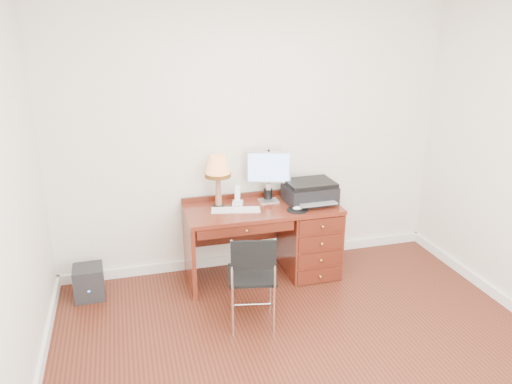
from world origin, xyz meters
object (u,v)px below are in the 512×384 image
object	(u,v)px
desk	(292,235)
chair	(254,271)
leg_lamp	(218,169)
printer	(310,192)
equipment_box	(89,282)
phone	(238,200)
monitor	(268,170)

from	to	relation	value
desk	chair	size ratio (longest dim) A/B	1.76
desk	leg_lamp	size ratio (longest dim) A/B	2.92
printer	equipment_box	world-z (taller)	printer
desk	printer	bearing A→B (deg)	4.38
leg_lamp	phone	size ratio (longest dim) A/B	2.45
monitor	equipment_box	size ratio (longest dim) A/B	1.64
desk	phone	xyz separation A→B (m)	(-0.55, 0.09, 0.40)
printer	phone	world-z (taller)	printer
phone	equipment_box	bearing A→B (deg)	-158.81
printer	phone	bearing A→B (deg)	172.19
leg_lamp	phone	xyz separation A→B (m)	(0.19, -0.02, -0.32)
leg_lamp	chair	size ratio (longest dim) A/B	0.60
monitor	chair	bearing A→B (deg)	-95.39
phone	chair	xyz separation A→B (m)	(-0.08, -0.93, -0.30)
desk	phone	bearing A→B (deg)	170.49
printer	desk	bearing A→B (deg)	-177.25
phone	equipment_box	size ratio (longest dim) A/B	0.68
phone	monitor	bearing A→B (deg)	29.10
monitor	desk	bearing A→B (deg)	-17.66
desk	equipment_box	xyz separation A→B (m)	(-2.00, 0.02, -0.26)
monitor	equipment_box	distance (m)	2.01
monitor	leg_lamp	distance (m)	0.51
chair	phone	bearing A→B (deg)	96.43
monitor	leg_lamp	size ratio (longest dim) A/B	0.99
leg_lamp	chair	world-z (taller)	leg_lamp
monitor	equipment_box	world-z (taller)	monitor
printer	leg_lamp	size ratio (longest dim) A/B	0.96
equipment_box	desk	bearing A→B (deg)	-1.76
desk	leg_lamp	bearing A→B (deg)	171.01
monitor	phone	bearing A→B (deg)	-152.28
monitor	chair	xyz separation A→B (m)	(-0.41, -0.99, -0.55)
phone	equipment_box	xyz separation A→B (m)	(-1.45, -0.07, -0.66)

